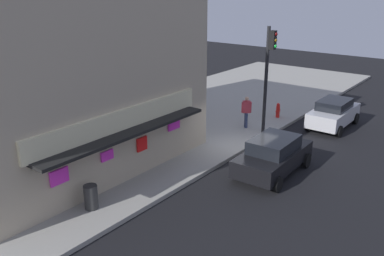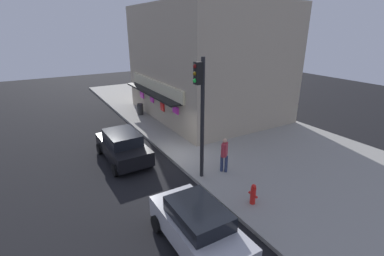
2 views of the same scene
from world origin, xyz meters
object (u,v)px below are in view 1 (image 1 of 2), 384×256
object	(u,v)px
fire_hydrant	(278,110)
parked_car_black	(273,155)
pedestrian	(246,111)
parked_car_silver	(334,113)
trash_can	(91,197)
traffic_light	(268,67)
potted_plant_by_doorway	(85,176)

from	to	relation	value
fire_hydrant	parked_car_black	xyz separation A→B (m)	(-6.93, -3.23, 0.23)
pedestrian	parked_car_silver	bearing A→B (deg)	-46.35
trash_can	pedestrian	world-z (taller)	pedestrian
parked_car_silver	traffic_light	bearing A→B (deg)	147.11
pedestrian	parked_car_black	bearing A→B (deg)	-137.42
traffic_light	potted_plant_by_doorway	bearing A→B (deg)	167.44
trash_can	pedestrian	bearing A→B (deg)	0.96
traffic_light	potted_plant_by_doorway	distance (m)	10.96
trash_can	fire_hydrant	bearing A→B (deg)	-1.65
parked_car_silver	parked_car_black	bearing A→B (deg)	-179.06
parked_car_black	traffic_light	bearing A→B (deg)	32.44
trash_can	parked_car_black	size ratio (longest dim) A/B	0.21
traffic_light	trash_can	distance (m)	11.50
pedestrian	parked_car_black	distance (m)	5.66
trash_can	pedestrian	distance (m)	11.20
pedestrian	parked_car_silver	size ratio (longest dim) A/B	0.44
parked_car_silver	parked_car_black	world-z (taller)	parked_car_black
trash_can	parked_car_silver	size ratio (longest dim) A/B	0.22
fire_hydrant	potted_plant_by_doorway	bearing A→B (deg)	173.17
trash_can	pedestrian	size ratio (longest dim) A/B	0.51
parked_car_black	fire_hydrant	bearing A→B (deg)	25.01
fire_hydrant	parked_car_silver	xyz separation A→B (m)	(0.76, -3.11, 0.23)
potted_plant_by_doorway	parked_car_black	xyz separation A→B (m)	(6.33, -4.82, 0.00)
fire_hydrant	parked_car_silver	distance (m)	3.21
parked_car_silver	trash_can	bearing A→B (deg)	166.59
traffic_light	trash_can	size ratio (longest dim) A/B	6.26
parked_car_silver	parked_car_black	xyz separation A→B (m)	(-7.69, -0.13, -0.00)
traffic_light	pedestrian	size ratio (longest dim) A/B	3.18
pedestrian	fire_hydrant	bearing A→B (deg)	-12.00
traffic_light	pedestrian	xyz separation A→B (m)	(0.19, 1.30, -2.63)
traffic_light	pedestrian	distance (m)	2.94
trash_can	parked_car_black	xyz separation A→B (m)	(7.03, -3.64, 0.21)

